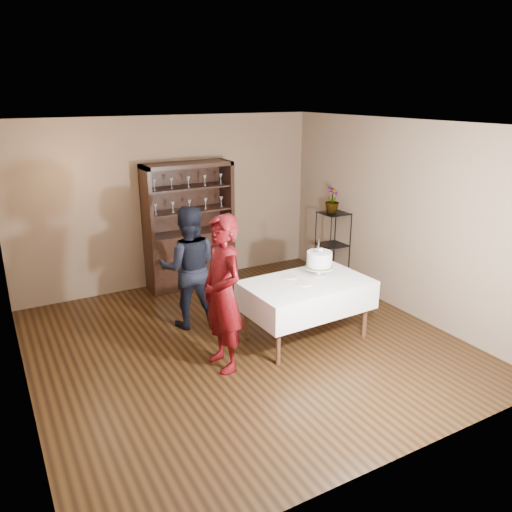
% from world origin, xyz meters
% --- Properties ---
extents(floor, '(5.00, 5.00, 0.00)m').
position_xyz_m(floor, '(0.00, 0.00, 0.00)').
color(floor, black).
rests_on(floor, ground).
extents(ceiling, '(5.00, 5.00, 0.00)m').
position_xyz_m(ceiling, '(0.00, 0.00, 2.70)').
color(ceiling, silver).
rests_on(ceiling, back_wall).
extents(back_wall, '(5.00, 0.02, 2.70)m').
position_xyz_m(back_wall, '(0.00, 2.50, 1.35)').
color(back_wall, brown).
rests_on(back_wall, floor).
extents(wall_left, '(0.02, 5.00, 2.70)m').
position_xyz_m(wall_left, '(-2.50, 0.00, 1.35)').
color(wall_left, brown).
rests_on(wall_left, floor).
extents(wall_right, '(0.02, 5.00, 2.70)m').
position_xyz_m(wall_right, '(2.50, 0.00, 1.35)').
color(wall_right, brown).
rests_on(wall_right, floor).
extents(china_hutch, '(1.40, 0.48, 2.00)m').
position_xyz_m(china_hutch, '(0.20, 2.25, 0.66)').
color(china_hutch, black).
rests_on(china_hutch, floor).
extents(plant_etagere, '(0.42, 0.42, 1.20)m').
position_xyz_m(plant_etagere, '(2.28, 1.20, 0.65)').
color(plant_etagere, black).
rests_on(plant_etagere, floor).
extents(cake_table, '(1.59, 1.01, 0.78)m').
position_xyz_m(cake_table, '(0.77, -0.24, 0.60)').
color(cake_table, silver).
rests_on(cake_table, floor).
extents(woman, '(0.47, 0.68, 1.81)m').
position_xyz_m(woman, '(-0.45, -0.36, 0.90)').
color(woman, '#360409').
rests_on(woman, floor).
extents(man, '(0.97, 0.87, 1.66)m').
position_xyz_m(man, '(-0.37, 0.84, 0.83)').
color(man, black).
rests_on(man, floor).
extents(cake, '(0.36, 0.36, 0.50)m').
position_xyz_m(cake, '(1.03, -0.13, 0.98)').
color(cake, silver).
rests_on(cake, cake_table).
extents(plate_near, '(0.26, 0.26, 0.01)m').
position_xyz_m(plate_near, '(0.69, -0.30, 0.79)').
color(plate_near, silver).
rests_on(plate_near, cake_table).
extents(plate_far, '(0.18, 0.18, 0.01)m').
position_xyz_m(plate_far, '(0.66, -0.01, 0.79)').
color(plate_far, silver).
rests_on(plate_far, cake_table).
extents(potted_plant, '(0.31, 0.31, 0.41)m').
position_xyz_m(potted_plant, '(2.26, 1.23, 1.39)').
color(potted_plant, '#446731').
rests_on(potted_plant, plant_etagere).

